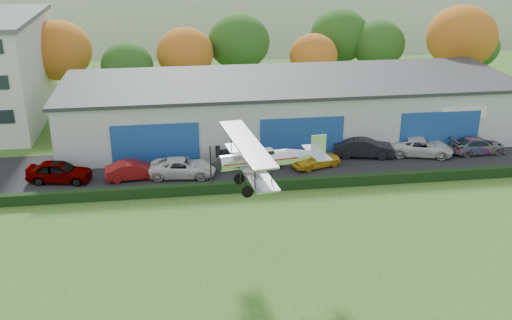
{
  "coord_description": "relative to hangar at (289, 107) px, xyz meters",
  "views": [
    {
      "loc": [
        -5.1,
        -23.53,
        18.91
      ],
      "look_at": [
        -0.38,
        10.83,
        4.69
      ],
      "focal_mm": 41.88,
      "sensor_mm": 36.0,
      "label": 1
    }
  ],
  "objects": [
    {
      "name": "tree_belt",
      "position": [
        -4.15,
        12.64,
        2.95
      ],
      "size": [
        75.7,
        13.22,
        10.12
      ],
      "color": "#3D2614",
      "rests_on": "ground"
    },
    {
      "name": "hangar",
      "position": [
        0.0,
        0.0,
        0.0
      ],
      "size": [
        40.6,
        12.6,
        5.3
      ],
      "color": "#B2B7BC",
      "rests_on": "ground"
    },
    {
      "name": "hedge",
      "position": [
        -2.0,
        -11.78,
        -2.26
      ],
      "size": [
        46.0,
        0.6,
        0.8
      ],
      "primitive_type": "cube",
      "color": "black",
      "rests_on": "ground"
    },
    {
      "name": "car_7",
      "position": [
        15.19,
        -6.92,
        -1.92
      ],
      "size": [
        4.83,
        2.16,
        1.38
      ],
      "primitive_type": "imported",
      "rotation": [
        0.0,
        0.0,
        1.62
      ],
      "color": "gray",
      "rests_on": "apron"
    },
    {
      "name": "apron",
      "position": [
        -2.0,
        -6.98,
        -2.63
      ],
      "size": [
        48.0,
        9.0,
        0.05
      ],
      "primitive_type": "cube",
      "color": "black",
      "rests_on": "ground"
    },
    {
      "name": "car_6",
      "position": [
        10.23,
        -6.69,
        -1.87
      ],
      "size": [
        5.76,
        3.76,
        1.47
      ],
      "primitive_type": "imported",
      "rotation": [
        0.0,
        0.0,
        1.3
      ],
      "color": "silver",
      "rests_on": "apron"
    },
    {
      "name": "car_2",
      "position": [
        -9.95,
        -8.41,
        -1.89
      ],
      "size": [
        5.39,
        2.91,
        1.44
      ],
      "primitive_type": "imported",
      "rotation": [
        0.0,
        0.0,
        1.47
      ],
      "color": "silver",
      "rests_on": "apron"
    },
    {
      "name": "car_3",
      "position": [
        -4.55,
        -7.07,
        -1.82
      ],
      "size": [
        5.59,
        2.63,
        1.58
      ],
      "primitive_type": "imported",
      "rotation": [
        0.0,
        0.0,
        1.49
      ],
      "color": "black",
      "rests_on": "apron"
    },
    {
      "name": "car_1",
      "position": [
        -13.72,
        -8.42,
        -1.9
      ],
      "size": [
        4.45,
        2.03,
        1.42
      ],
      "primitive_type": "imported",
      "rotation": [
        0.0,
        0.0,
        1.7
      ],
      "color": "maroon",
      "rests_on": "apron"
    },
    {
      "name": "car_0",
      "position": [
        -19.29,
        -8.16,
        -1.78
      ],
      "size": [
        5.12,
        2.77,
        1.65
      ],
      "primitive_type": "imported",
      "rotation": [
        0.0,
        0.0,
        1.39
      ],
      "color": "gray",
      "rests_on": "apron"
    },
    {
      "name": "distant_hills",
      "position": [
        -9.38,
        112.02,
        -15.7
      ],
      "size": [
        430.0,
        196.0,
        56.0
      ],
      "color": "#4C6642",
      "rests_on": "ground"
    },
    {
      "name": "car_4",
      "position": [
        0.78,
        -8.05,
        -1.91
      ],
      "size": [
        4.38,
        2.8,
        1.39
      ],
      "primitive_type": "imported",
      "rotation": [
        0.0,
        0.0,
        1.88
      ],
      "color": "gold",
      "rests_on": "apron"
    },
    {
      "name": "car_5",
      "position": [
        5.29,
        -6.34,
        -1.77
      ],
      "size": [
        5.33,
        2.72,
        1.68
      ],
      "primitive_type": "imported",
      "rotation": [
        0.0,
        0.0,
        1.38
      ],
      "color": "black",
      "rests_on": "apron"
    },
    {
      "name": "biplane",
      "position": [
        -5.34,
        -20.19,
        3.42
      ],
      "size": [
        6.97,
        7.99,
        2.97
      ],
      "rotation": [
        0.0,
        0.0,
        0.14
      ],
      "color": "silver"
    }
  ]
}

